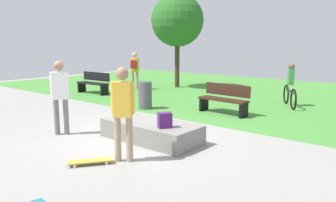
# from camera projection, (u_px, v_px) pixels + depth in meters

# --- Properties ---
(ground_plane) EXTENTS (28.00, 28.00, 0.00)m
(ground_plane) POSITION_uv_depth(u_px,v_px,m) (138.00, 135.00, 7.89)
(ground_plane) COLOR gray
(grass_lawn) EXTENTS (26.60, 12.06, 0.01)m
(grass_lawn) POSITION_uv_depth(u_px,v_px,m) (272.00, 95.00, 13.92)
(grass_lawn) COLOR #478C38
(grass_lawn) RESTS_ON ground_plane
(concrete_ledge) EXTENTS (2.30, 1.02, 0.42)m
(concrete_ledge) POSITION_uv_depth(u_px,v_px,m) (151.00, 131.00, 7.46)
(concrete_ledge) COLOR gray
(concrete_ledge) RESTS_ON ground_plane
(backpack_on_ledge) EXTENTS (0.32, 0.34, 0.32)m
(backpack_on_ledge) POSITION_uv_depth(u_px,v_px,m) (165.00, 120.00, 6.91)
(backpack_on_ledge) COLOR #4C1E66
(backpack_on_ledge) RESTS_ON concrete_ledge
(skater_performing_trick) EXTENTS (0.38, 0.35, 1.75)m
(skater_performing_trick) POSITION_uv_depth(u_px,v_px,m) (123.00, 107.00, 6.00)
(skater_performing_trick) COLOR tan
(skater_performing_trick) RESTS_ON ground_plane
(skater_watching) EXTENTS (0.37, 0.37, 1.77)m
(skater_watching) POSITION_uv_depth(u_px,v_px,m) (60.00, 92.00, 7.80)
(skater_watching) COLOR slate
(skater_watching) RESTS_ON ground_plane
(skateboard_by_ledge) EXTENTS (0.62, 0.77, 0.08)m
(skateboard_by_ledge) POSITION_uv_depth(u_px,v_px,m) (91.00, 161.00, 5.99)
(skateboard_by_ledge) COLOR gold
(skateboard_by_ledge) RESTS_ON ground_plane
(park_bench_center_lawn) EXTENTS (1.62, 0.55, 0.91)m
(park_bench_center_lawn) POSITION_uv_depth(u_px,v_px,m) (94.00, 82.00, 14.26)
(park_bench_center_lawn) COLOR black
(park_bench_center_lawn) RESTS_ON ground_plane
(park_bench_by_oak) EXTENTS (1.63, 0.59, 0.91)m
(park_bench_by_oak) POSITION_uv_depth(u_px,v_px,m) (224.00, 98.00, 10.21)
(park_bench_by_oak) COLOR #331E14
(park_bench_by_oak) RESTS_ON ground_plane
(tree_tall_oak) EXTENTS (2.52, 2.52, 4.49)m
(tree_tall_oak) POSITION_uv_depth(u_px,v_px,m) (177.00, 21.00, 15.80)
(tree_tall_oak) COLOR #42301E
(tree_tall_oak) RESTS_ON grass_lawn
(trash_bin) EXTENTS (0.45, 0.45, 0.91)m
(trash_bin) POSITION_uv_depth(u_px,v_px,m) (145.00, 95.00, 10.99)
(trash_bin) COLOR #4C4C51
(trash_bin) RESTS_ON ground_plane
(pedestrian_with_backpack) EXTENTS (0.42, 0.44, 1.73)m
(pedestrian_with_backpack) POSITION_uv_depth(u_px,v_px,m) (135.00, 67.00, 15.35)
(pedestrian_with_backpack) COLOR tan
(pedestrian_with_backpack) RESTS_ON ground_plane
(cyclist_on_bicycle) EXTENTS (1.02, 1.57, 1.52)m
(cyclist_on_bicycle) POSITION_uv_depth(u_px,v_px,m) (290.00, 88.00, 11.38)
(cyclist_on_bicycle) COLOR black
(cyclist_on_bicycle) RESTS_ON ground_plane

